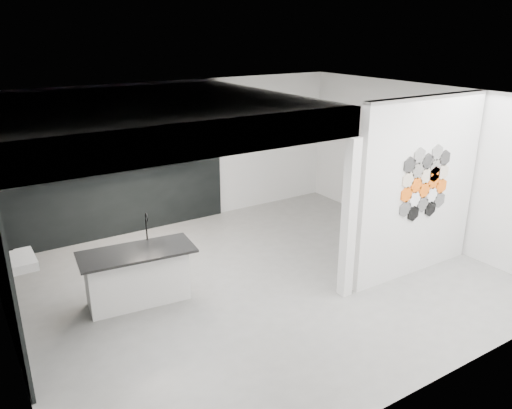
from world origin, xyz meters
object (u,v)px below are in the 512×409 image
(wall_basin, at_px, (19,261))
(kettle, at_px, (164,158))
(partition_panel, at_px, (419,188))
(bottle_dark, at_px, (91,167))
(stockpot, at_px, (60,171))
(kitchen_island, at_px, (138,275))
(utensil_cup, at_px, (82,171))
(glass_bowl, at_px, (187,156))
(glass_vase, at_px, (187,155))

(wall_basin, bearing_deg, kettle, 35.39)
(partition_panel, xyz_separation_m, bottle_dark, (-3.92, 3.87, 0.01))
(stockpot, bearing_deg, wall_basin, -116.48)
(wall_basin, xyz_separation_m, kettle, (2.91, 2.07, 0.54))
(kitchen_island, height_order, bottle_dark, bottle_dark)
(stockpot, bearing_deg, utensil_cup, 0.00)
(kitchen_island, xyz_separation_m, stockpot, (-0.40, 2.46, 0.99))
(kitchen_island, xyz_separation_m, utensil_cup, (-0.04, 2.46, 0.95))
(glass_bowl, bearing_deg, bottle_dark, 180.00)
(partition_panel, height_order, utensil_cup, partition_panel)
(utensil_cup, bearing_deg, stockpot, 180.00)
(glass_vase, height_order, utensil_cup, glass_vase)
(utensil_cup, bearing_deg, glass_vase, 0.00)
(partition_panel, xyz_separation_m, wall_basin, (-5.46, 1.80, -0.55))
(kettle, height_order, glass_bowl, kettle)
(glass_vase, bearing_deg, bottle_dark, 180.00)
(kettle, distance_m, glass_vase, 0.48)
(wall_basin, height_order, glass_vase, glass_vase)
(stockpot, distance_m, glass_bowl, 2.36)
(bottle_dark, xyz_separation_m, utensil_cup, (-0.16, 0.00, -0.04))
(kettle, relative_size, utensil_cup, 1.67)
(kitchen_island, xyz_separation_m, bottle_dark, (0.12, 2.46, 0.99))
(kettle, bearing_deg, wall_basin, -167.44)
(stockpot, height_order, glass_bowl, stockpot)
(stockpot, distance_m, kettle, 1.88)
(kitchen_island, bearing_deg, glass_bowl, 57.66)
(stockpot, xyz_separation_m, glass_bowl, (2.36, 0.00, -0.05))
(bottle_dark, relative_size, utensil_cup, 1.77)
(kettle, xyz_separation_m, glass_bowl, (0.48, 0.00, -0.03))
(stockpot, bearing_deg, kettle, 0.00)
(kettle, relative_size, glass_vase, 1.11)
(partition_panel, distance_m, stockpot, 5.88)
(kitchen_island, distance_m, kettle, 3.03)
(kitchen_island, relative_size, kettle, 9.49)
(glass_vase, bearing_deg, stockpot, 180.00)
(wall_basin, bearing_deg, stockpot, 63.52)
(stockpot, bearing_deg, glass_vase, 0.00)
(stockpot, xyz_separation_m, kettle, (1.88, 0.00, -0.02))
(kettle, bearing_deg, utensil_cup, 157.17)
(glass_bowl, relative_size, glass_vase, 0.81)
(stockpot, relative_size, kettle, 1.36)
(wall_basin, height_order, kitchen_island, kitchen_island)
(wall_basin, distance_m, kettle, 3.61)
(stockpot, relative_size, utensil_cup, 2.28)
(stockpot, height_order, utensil_cup, stockpot)
(kettle, bearing_deg, stockpot, 157.17)
(glass_bowl, xyz_separation_m, utensil_cup, (-2.00, 0.00, 0.01))
(wall_basin, bearing_deg, glass_vase, 31.35)
(glass_bowl, bearing_deg, stockpot, 180.00)
(wall_basin, relative_size, kettle, 3.49)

